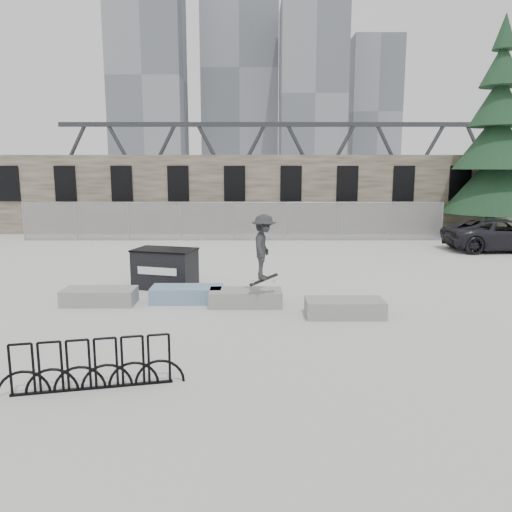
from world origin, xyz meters
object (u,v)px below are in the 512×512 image
at_px(dumpster, 165,268).
at_px(spruce_tree, 496,150).
at_px(planter_center_right, 246,297).
at_px(suv, 503,235).
at_px(planter_center_left, 187,293).
at_px(planter_offset, 345,307).
at_px(planter_far_left, 99,296).
at_px(bike_rack, 92,365).
at_px(skateboarder, 264,247).

distance_m(dumpster, spruce_tree, 19.58).
distance_m(planter_center_right, suv, 15.00).
xyz_separation_m(planter_center_left, dumpster, (-0.91, 1.72, 0.39)).
bearing_deg(spruce_tree, planter_offset, -125.82).
distance_m(planter_offset, dumpster, 6.06).
bearing_deg(planter_center_right, planter_far_left, 177.75).
bearing_deg(bike_rack, suv, 45.78).
distance_m(planter_offset, suv, 13.85).
relative_size(planter_far_left, bike_rack, 0.65).
bearing_deg(bike_rack, dumpster, 90.49).
bearing_deg(spruce_tree, planter_center_left, -138.53).
xyz_separation_m(planter_center_left, bike_rack, (-0.84, -5.72, 0.20)).
height_order(planter_center_left, suv, suv).
bearing_deg(suv, planter_far_left, 118.14).
bearing_deg(dumpster, spruce_tree, 51.40).
xyz_separation_m(spruce_tree, skateboarder, (-12.44, -13.77, -2.98)).
bearing_deg(dumpster, planter_offset, -15.86).
xyz_separation_m(planter_center_left, planter_center_right, (1.69, -0.41, 0.00)).
bearing_deg(planter_center_left, planter_far_left, -174.10).
bearing_deg(planter_center_left, planter_center_right, -13.64).
relative_size(bike_rack, suv, 0.58).
height_order(planter_center_left, skateboarder, skateboarder).
bearing_deg(planter_far_left, planter_center_left, 5.90).
relative_size(planter_offset, bike_rack, 0.65).
relative_size(planter_center_right, planter_offset, 1.00).
bearing_deg(spruce_tree, bike_rack, -129.68).
bearing_deg(skateboarder, planter_center_right, 55.24).
distance_m(suv, skateboarder, 14.93).
distance_m(dumpster, suv, 16.04).
height_order(planter_center_left, planter_offset, same).
distance_m(dumpster, bike_rack, 7.44).
bearing_deg(planter_center_right, bike_rack, -115.54).
distance_m(dumpster, skateboarder, 4.16).
relative_size(spruce_tree, skateboarder, 6.03).
bearing_deg(planter_far_left, dumpster, 52.60).
bearing_deg(planter_offset, planter_far_left, 169.90).
height_order(planter_center_left, planter_center_right, same).
relative_size(planter_center_left, skateboarder, 1.05).
bearing_deg(suv, bike_rack, 133.79).
bearing_deg(suv, dumpster, 114.75).
height_order(suv, skateboarder, skateboarder).
xyz_separation_m(planter_offset, dumpster, (-5.16, 3.16, 0.39)).
height_order(planter_center_left, dumpster, dumpster).
relative_size(planter_far_left, planter_center_left, 1.00).
bearing_deg(planter_center_left, spruce_tree, 41.47).
relative_size(planter_offset, dumpster, 0.93).
xyz_separation_m(planter_far_left, planter_center_right, (4.10, -0.16, 0.00)).
bearing_deg(planter_offset, planter_center_left, 161.34).
bearing_deg(planter_center_right, planter_center_left, 166.36).
height_order(planter_far_left, skateboarder, skateboarder).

